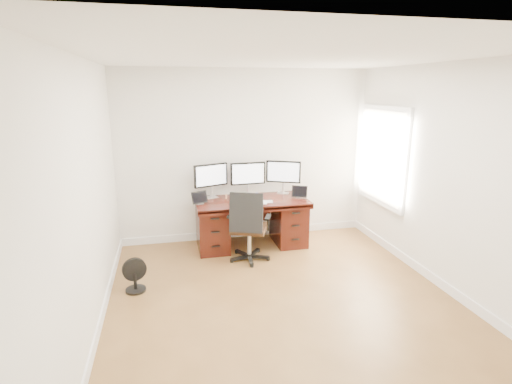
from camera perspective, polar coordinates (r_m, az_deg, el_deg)
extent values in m
plane|color=brown|center=(4.75, 4.19, -15.74)|extent=(4.50, 4.50, 0.00)
cube|color=white|center=(6.37, -1.51, 5.15)|extent=(4.00, 0.10, 2.70)
cube|color=white|center=(5.18, 26.15, 1.43)|extent=(0.10, 4.50, 2.70)
cube|color=white|center=(6.37, 17.62, 4.92)|extent=(0.04, 1.30, 1.50)
cube|color=white|center=(6.36, 17.46, 4.92)|extent=(0.01, 1.15, 1.35)
cube|color=#3A120B|center=(6.08, -0.63, -1.35)|extent=(1.70, 0.80, 0.05)
cube|color=#3A120B|center=(6.13, -6.24, -4.99)|extent=(0.45, 0.70, 0.70)
cube|color=#3A120B|center=(6.37, 4.66, -4.19)|extent=(0.45, 0.70, 0.70)
cube|color=black|center=(6.42, -1.19, -2.56)|extent=(0.74, 0.03, 0.40)
cylinder|color=black|center=(5.84, -0.96, -9.20)|extent=(0.72, 0.72, 0.08)
cylinder|color=silver|center=(5.75, -0.97, -7.03)|extent=(0.06, 0.06, 0.40)
cube|color=#331D0F|center=(5.68, -0.98, -5.18)|extent=(0.61, 0.60, 0.07)
cube|color=black|center=(5.38, -1.42, -2.98)|extent=(0.44, 0.22, 0.54)
cube|color=black|center=(5.67, -3.64, -3.32)|extent=(0.15, 0.24, 0.03)
cube|color=black|center=(5.58, 1.72, -3.61)|extent=(0.15, 0.24, 0.03)
cylinder|color=black|center=(5.22, -16.78, -13.22)|extent=(0.24, 0.24, 0.03)
cylinder|color=black|center=(5.17, -16.88, -12.07)|extent=(0.04, 0.04, 0.20)
cylinder|color=black|center=(5.11, -17.00, -10.61)|extent=(0.29, 0.13, 0.29)
cube|color=silver|center=(6.24, -6.37, -0.74)|extent=(0.22, 0.19, 0.01)
cylinder|color=silver|center=(6.22, -6.39, 0.01)|extent=(0.04, 0.04, 0.18)
cube|color=black|center=(6.16, -6.46, 2.40)|extent=(0.53, 0.22, 0.35)
cube|color=white|center=(6.14, -6.38, 2.37)|extent=(0.47, 0.17, 0.30)
cube|color=silver|center=(6.33, -1.15, -0.43)|extent=(0.19, 0.15, 0.01)
cylinder|color=silver|center=(6.30, -1.15, 0.31)|extent=(0.04, 0.04, 0.18)
cube|color=black|center=(6.24, -1.17, 2.67)|extent=(0.55, 0.06, 0.35)
cube|color=white|center=(6.22, -1.12, 2.63)|extent=(0.50, 0.02, 0.30)
cube|color=silver|center=(6.46, 3.89, -0.14)|extent=(0.22, 0.20, 0.01)
cylinder|color=silver|center=(6.44, 3.90, 0.60)|extent=(0.04, 0.04, 0.18)
cube|color=black|center=(6.38, 3.94, 2.90)|extent=(0.51, 0.26, 0.35)
cube|color=white|center=(6.36, 3.92, 2.87)|extent=(0.45, 0.22, 0.30)
cube|color=silver|center=(5.91, -8.04, -1.65)|extent=(0.12, 0.11, 0.01)
cube|color=black|center=(5.89, -8.07, -0.77)|extent=(0.25, 0.15, 0.17)
cube|color=silver|center=(6.22, 6.24, -0.77)|extent=(0.13, 0.12, 0.01)
cube|color=black|center=(6.20, 6.26, 0.07)|extent=(0.24, 0.17, 0.17)
cube|color=white|center=(5.90, 0.17, -1.52)|extent=(0.32, 0.22, 0.01)
cube|color=silver|center=(5.96, 1.74, -1.38)|extent=(0.16, 0.16, 0.01)
cube|color=black|center=(5.84, -2.69, -1.73)|extent=(0.24, 0.18, 0.01)
cube|color=black|center=(6.11, -0.28, -0.98)|extent=(0.13, 0.10, 0.01)
cylinder|color=tan|center=(6.14, -4.27, -0.74)|extent=(0.03, 0.03, 0.05)
sphere|color=tan|center=(6.14, -4.28, -0.42)|extent=(0.03, 0.03, 0.03)
cylinder|color=#F3C152|center=(6.16, -3.38, -0.69)|extent=(0.03, 0.03, 0.05)
sphere|color=#F3C152|center=(6.15, -3.38, -0.37)|extent=(0.03, 0.03, 0.03)
cylinder|color=#8C59D9|center=(6.18, -2.15, -0.61)|extent=(0.03, 0.03, 0.05)
sphere|color=#8C59D9|center=(6.17, -2.15, -0.30)|extent=(0.03, 0.03, 0.03)
cylinder|color=#6D84F0|center=(6.23, 0.10, -0.48)|extent=(0.03, 0.03, 0.05)
sphere|color=#6D84F0|center=(6.22, 0.10, -0.16)|extent=(0.03, 0.03, 0.03)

